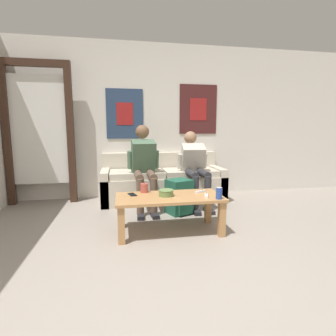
{
  "coord_description": "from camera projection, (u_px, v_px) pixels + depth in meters",
  "views": [
    {
      "loc": [
        -0.47,
        -1.64,
        1.14
      ],
      "look_at": [
        0.12,
        1.62,
        0.65
      ],
      "focal_mm": 28.0,
      "sensor_mm": 36.0,
      "label": 1
    }
  ],
  "objects": [
    {
      "name": "wall_back",
      "position": [
        148.0,
        121.0,
        4.44
      ],
      "size": [
        10.0,
        0.07,
        2.55
      ],
      "color": "silver",
      "rests_on": "ground_plane"
    },
    {
      "name": "ground_plane",
      "position": [
        192.0,
        293.0,
        1.84
      ],
      "size": [
        18.0,
        18.0,
        0.0
      ],
      "primitive_type": "plane",
      "color": "gray"
    },
    {
      "name": "ceramic_bowl",
      "position": [
        166.0,
        192.0,
        2.88
      ],
      "size": [
        0.17,
        0.17,
        0.07
      ],
      "color": "#607F47",
      "rests_on": "coffee_table"
    },
    {
      "name": "couch",
      "position": [
        163.0,
        183.0,
        4.25
      ],
      "size": [
        1.93,
        0.73,
        0.75
      ],
      "color": "beige",
      "rests_on": "ground_plane"
    },
    {
      "name": "cell_phone",
      "position": [
        132.0,
        194.0,
        2.93
      ],
      "size": [
        0.1,
        0.15,
        0.01
      ],
      "color": "black",
      "rests_on": "coffee_table"
    },
    {
      "name": "person_seated_teen",
      "position": [
        195.0,
        165.0,
        3.94
      ],
      "size": [
        0.47,
        0.92,
        1.11
      ],
      "color": "#2D2D33",
      "rests_on": "ground_plane"
    },
    {
      "name": "backpack",
      "position": [
        180.0,
        197.0,
        3.56
      ],
      "size": [
        0.38,
        0.38,
        0.47
      ],
      "color": "#1E5642",
      "rests_on": "ground_plane"
    },
    {
      "name": "door_frame",
      "position": [
        39.0,
        126.0,
        3.94
      ],
      "size": [
        1.0,
        0.1,
        2.15
      ],
      "color": "#382319",
      "rests_on": "ground_plane"
    },
    {
      "name": "drink_can_blue",
      "position": [
        219.0,
        193.0,
        2.75
      ],
      "size": [
        0.07,
        0.07,
        0.12
      ],
      "color": "#28479E",
      "rests_on": "coffee_table"
    },
    {
      "name": "game_controller_near_right",
      "position": [
        201.0,
        192.0,
        3.04
      ],
      "size": [
        0.15,
        0.09,
        0.03
      ],
      "color": "white",
      "rests_on": "coffee_table"
    },
    {
      "name": "pillar_candle",
      "position": [
        144.0,
        188.0,
        3.04
      ],
      "size": [
        0.09,
        0.09,
        0.12
      ],
      "color": "#B24C42",
      "rests_on": "coffee_table"
    },
    {
      "name": "person_seated_adult",
      "position": [
        144.0,
        163.0,
        3.78
      ],
      "size": [
        0.47,
        0.9,
        1.21
      ],
      "color": "brown",
      "rests_on": "ground_plane"
    },
    {
      "name": "game_controller_near_left",
      "position": [
        206.0,
        196.0,
        2.85
      ],
      "size": [
        0.08,
        0.15,
        0.03
      ],
      "color": "white",
      "rests_on": "coffee_table"
    },
    {
      "name": "coffee_table",
      "position": [
        169.0,
        202.0,
        2.9
      ],
      "size": [
        1.17,
        0.56,
        0.41
      ],
      "color": "#B27F4C",
      "rests_on": "ground_plane"
    }
  ]
}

